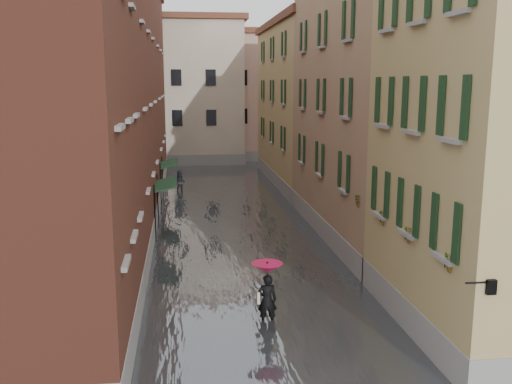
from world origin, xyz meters
TOP-DOWN VIEW (x-y plane):
  - ground at (0.00, 0.00)m, footprint 120.00×120.00m
  - floodwater at (0.00, 13.00)m, footprint 10.00×60.00m
  - building_left_near at (-7.00, -2.00)m, footprint 6.00×8.00m
  - building_left_mid at (-7.00, 9.00)m, footprint 6.00×14.00m
  - building_left_far at (-7.00, 24.00)m, footprint 6.00×16.00m
  - building_right_near at (7.00, -2.00)m, footprint 6.00×8.00m
  - building_right_mid at (7.00, 9.00)m, footprint 6.00×14.00m
  - building_right_far at (7.00, 24.00)m, footprint 6.00×16.00m
  - building_end_cream at (-3.00, 38.00)m, footprint 12.00×9.00m
  - building_end_pink at (6.00, 40.00)m, footprint 10.00×9.00m
  - awning_near at (-3.48, 11.01)m, footprint 1.09×3.33m
  - awning_far at (-3.48, 18.43)m, footprint 1.09×3.17m
  - wall_lantern at (4.33, -6.00)m, footprint 0.71×0.22m
  - window_planters at (4.12, -0.95)m, footprint 0.59×8.38m
  - pedestrian_main at (-0.03, -0.83)m, footprint 1.01×1.01m
  - pedestrian_far at (-2.82, 21.31)m, footprint 0.95×0.84m

SIDE VIEW (x-z plane):
  - ground at x=0.00m, z-range 0.00..0.00m
  - floodwater at x=0.00m, z-range 0.00..0.20m
  - pedestrian_far at x=-2.82m, z-range 0.00..1.63m
  - pedestrian_main at x=-0.03m, z-range 0.24..2.30m
  - awning_far at x=-3.48m, z-range 1.07..3.87m
  - awning_near at x=-3.48m, z-range 1.07..3.87m
  - wall_lantern at x=4.33m, z-range 2.83..3.18m
  - window_planters at x=4.12m, z-range 3.09..3.93m
  - building_right_near at x=7.00m, z-range 0.00..11.50m
  - building_right_far at x=7.00m, z-range 0.00..11.50m
  - building_end_pink at x=6.00m, z-range 0.00..12.00m
  - building_left_mid at x=-7.00m, z-range 0.00..12.50m
  - building_left_near at x=-7.00m, z-range 0.00..13.00m
  - building_right_mid at x=7.00m, z-range 0.00..13.00m
  - building_end_cream at x=-3.00m, z-range 0.00..13.00m
  - building_left_far at x=-7.00m, z-range 0.00..14.00m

